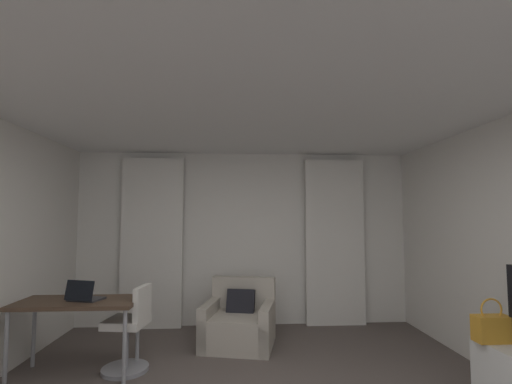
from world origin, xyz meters
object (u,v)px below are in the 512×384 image
(armchair, at_px, (239,323))
(desk, at_px, (78,307))
(laptop, at_px, (84,296))
(handbag_primary, at_px, (492,328))
(desk_chair, at_px, (130,333))

(armchair, height_order, desk, armchair)
(desk, xyz_separation_m, laptop, (0.07, -0.02, 0.12))
(desk, bearing_deg, laptop, -16.51)
(handbag_primary, bearing_deg, desk, 167.10)
(armchair, xyz_separation_m, desk_chair, (-1.17, -0.71, 0.13))
(desk, height_order, handbag_primary, handbag_primary)
(desk_chair, relative_size, handbag_primary, 2.39)
(desk_chair, xyz_separation_m, handbag_primary, (3.31, -0.94, 0.27))
(desk, height_order, desk_chair, desk_chair)
(desk, bearing_deg, handbag_primary, -12.90)
(laptop, bearing_deg, handbag_primary, -12.83)
(laptop, xyz_separation_m, handbag_primary, (3.76, -0.86, -0.13))
(armchair, relative_size, laptop, 2.65)
(desk, distance_m, desk_chair, 0.59)
(desk_chair, bearing_deg, armchair, 31.25)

